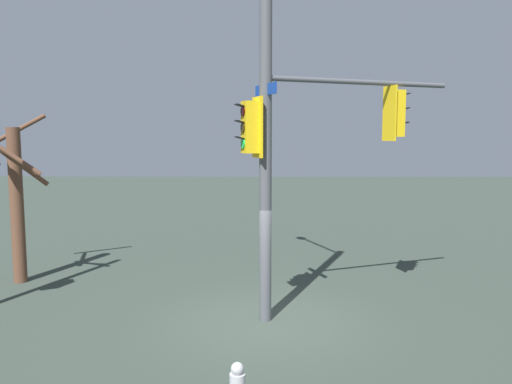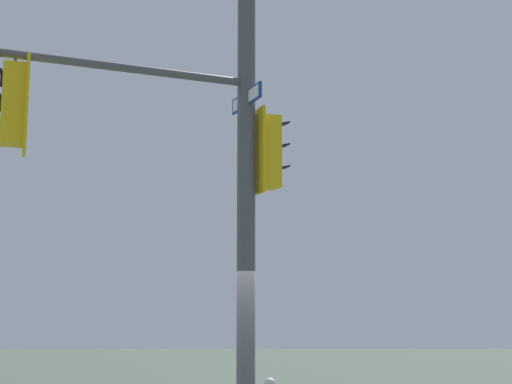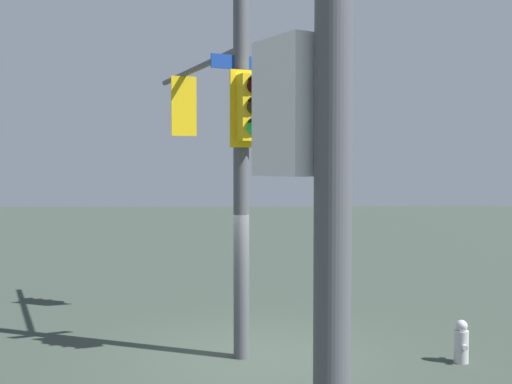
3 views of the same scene
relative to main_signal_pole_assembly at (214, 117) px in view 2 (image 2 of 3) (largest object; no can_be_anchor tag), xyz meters
name	(u,v)px [view 2 (image 2 of 3)]	position (x,y,z in m)	size (l,w,h in m)	color
main_signal_pole_assembly	(214,117)	(0.00, 0.00, 0.00)	(5.80, 3.56, 8.73)	#4C4F54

